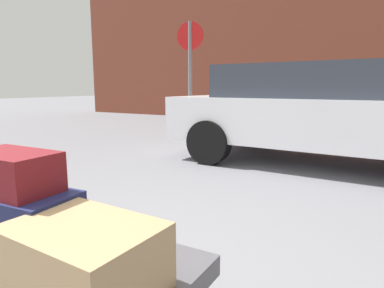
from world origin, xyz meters
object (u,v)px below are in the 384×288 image
at_px(suitcase_tan_front_left, 84,258).
at_px(no_parking_sign, 190,71).
at_px(duffel_bag_navy_front_right, 15,219).
at_px(duffel_bag_maroon_topmost_pile, 11,172).
at_px(parked_car, 321,112).
at_px(luggage_cart, 64,271).

distance_m(suitcase_tan_front_left, no_parking_sign, 5.15).
xyz_separation_m(duffel_bag_navy_front_right, suitcase_tan_front_left, (0.57, -0.09, -0.01)).
xyz_separation_m(duffel_bag_maroon_topmost_pile, parked_car, (0.73, 4.17, 0.04)).
height_order(luggage_cart, suitcase_tan_front_left, suitcase_tan_front_left).
bearing_deg(no_parking_sign, parked_car, -7.32).
relative_size(duffel_bag_navy_front_right, suitcase_tan_front_left, 1.13).
distance_m(duffel_bag_navy_front_right, suitcase_tan_front_left, 0.58).
bearing_deg(suitcase_tan_front_left, duffel_bag_maroon_topmost_pile, 173.19).
height_order(duffel_bag_navy_front_right, parked_car, parked_car).
bearing_deg(suitcase_tan_front_left, no_parking_sign, 118.09).
relative_size(parked_car, no_parking_sign, 1.93).
distance_m(duffel_bag_maroon_topmost_pile, parked_car, 4.24).
bearing_deg(duffel_bag_maroon_topmost_pile, no_parking_sign, 108.18).
bearing_deg(parked_car, duffel_bag_maroon_topmost_pile, -99.90).
height_order(suitcase_tan_front_left, duffel_bag_maroon_topmost_pile, duffel_bag_maroon_topmost_pile).
distance_m(duffel_bag_navy_front_right, duffel_bag_maroon_topmost_pile, 0.24).
xyz_separation_m(luggage_cart, suitcase_tan_front_left, (0.29, -0.13, 0.20)).
bearing_deg(suitcase_tan_front_left, duffel_bag_navy_front_right, 173.19).
bearing_deg(no_parking_sign, duffel_bag_maroon_topmost_pile, -70.22).
bearing_deg(duffel_bag_maroon_topmost_pile, duffel_bag_navy_front_right, -1.60).
bearing_deg(duffel_bag_maroon_topmost_pile, suitcase_tan_front_left, -10.95).
relative_size(luggage_cart, duffel_bag_navy_front_right, 1.97).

